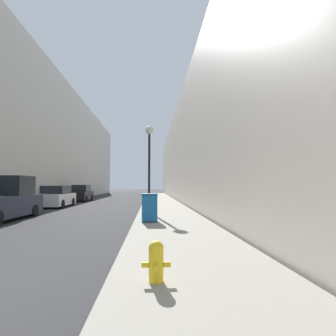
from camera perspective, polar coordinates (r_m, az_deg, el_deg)
name	(u,v)px	position (r m, az deg, el deg)	size (l,w,h in m)	color
sidewalk_right	(163,205)	(21.75, -1.20, -8.10)	(3.38, 60.00, 0.13)	gray
building_left_glass	(13,141)	(33.74, -30.74, 5.12)	(12.00, 60.00, 13.22)	beige
building_right_stone	(227,155)	(31.11, 12.66, 2.74)	(12.00, 60.00, 10.36)	beige
fire_hydrant	(156,260)	(4.59, -2.60, -19.40)	(0.48, 0.37, 0.67)	yellow
trash_bin	(150,207)	(11.59, -4.01, -8.50)	(0.68, 0.65, 1.22)	#19609E
lamppost	(149,152)	(15.53, -4.10, 3.56)	(0.49, 0.49, 5.09)	black
pickup_truck	(0,202)	(15.31, -32.78, -6.21)	(2.20, 5.57, 2.19)	#232838
parked_sedan_near	(56,197)	(22.46, -23.18, -5.86)	(1.99, 4.24, 1.66)	silver
parked_sedan_far	(81,194)	(29.78, -18.35, -5.34)	(1.83, 4.22, 1.74)	black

